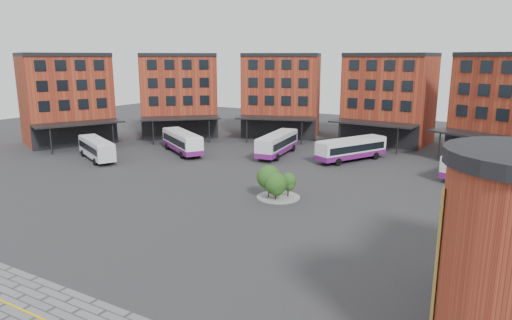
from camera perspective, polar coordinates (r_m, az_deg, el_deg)
The scene contains 8 objects.
ground at distance 38.01m, azimuth -8.45°, elevation -8.93°, with size 160.00×160.00×0.00m, color #28282B.
main_building at distance 71.33m, azimuth 7.85°, elevation 7.24°, with size 94.14×42.48×14.60m.
tree_island at distance 45.55m, azimuth 2.36°, elevation -2.79°, with size 4.40×4.40×3.41m.
bus_a at distance 66.80m, azimuth -19.33°, elevation 1.48°, with size 10.24×6.57×2.90m.
bus_b at distance 68.32m, azimuth -9.24°, elevation 2.28°, with size 10.91×8.22×3.18m.
bus_c at distance 65.91m, azimuth 2.68°, elevation 2.06°, with size 4.13×11.55×3.18m.
bus_d at distance 63.72m, azimuth 11.85°, elevation 1.39°, with size 7.22×10.99×3.11m.
bus_e at distance 60.00m, azimuth 25.37°, elevation -0.26°, with size 5.81×11.46×3.15m.
Camera 1 is at (22.38, -27.36, 13.98)m, focal length 32.00 mm.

